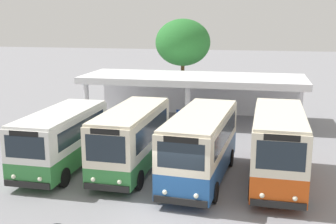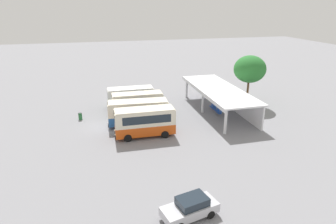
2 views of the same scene
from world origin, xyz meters
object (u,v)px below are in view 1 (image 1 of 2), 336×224
Objects in this scene: city_bus_second_in_row at (132,137)px; waiting_chair_middle_seat at (195,115)px; city_bus_middle_cream at (201,144)px; waiting_chair_end_by_column at (179,114)px; waiting_chair_far_end_seat at (220,116)px; waiting_chair_second_from_end at (187,115)px; waiting_chair_fifth_seat at (212,116)px; city_bus_fourth_amber at (278,145)px; waiting_chair_fourth_seat at (203,115)px; city_bus_nearest_orange at (62,138)px.

waiting_chair_middle_seat is at bearing 81.92° from city_bus_second_in_row.
city_bus_middle_cream reaches higher than waiting_chair_end_by_column.
city_bus_middle_cream reaches higher than waiting_chair_far_end_seat.
waiting_chair_second_from_end and waiting_chair_fifth_seat have the same top height.
waiting_chair_middle_seat is (-5.49, 11.15, -1.36)m from city_bus_fourth_amber.
city_bus_second_in_row is at bearing -98.08° from waiting_chair_middle_seat.
waiting_chair_fourth_seat and waiting_chair_fifth_seat have the same top height.
waiting_chair_fourth_seat is 1.00× the size of waiting_chair_fifth_seat.
city_bus_nearest_orange is 12.12m from waiting_chair_end_by_column.
city_bus_fourth_amber is (10.56, 0.28, 0.20)m from city_bus_nearest_orange.
waiting_chair_fifth_seat is (6.30, 11.41, -1.16)m from city_bus_nearest_orange.
waiting_chair_end_by_column is at bearing 105.66° from city_bus_middle_cream.
city_bus_middle_cream is 11.61m from waiting_chair_fourth_seat.
city_bus_fourth_amber reaches higher than waiting_chair_second_from_end.
waiting_chair_fifth_seat is (-4.26, 11.13, -1.36)m from city_bus_fourth_amber.
city_bus_second_in_row is 7.05m from city_bus_fourth_amber.
waiting_chair_middle_seat and waiting_chair_fourth_seat have the same top height.
waiting_chair_fourth_seat and waiting_chair_far_end_seat have the same top height.
waiting_chair_second_from_end and waiting_chair_middle_seat have the same top height.
city_bus_fourth_amber is 12.00m from waiting_chair_fifth_seat.
waiting_chair_second_from_end is at bearing 1.01° from waiting_chair_end_by_column.
city_bus_nearest_orange is 7.04m from city_bus_middle_cream.
city_bus_fourth_amber is at bearing -66.52° from waiting_chair_fourth_seat.
waiting_chair_second_from_end is at bearing -179.98° from waiting_chair_far_end_seat.
waiting_chair_fourth_seat is 1.23m from waiting_chair_far_end_seat.
city_bus_middle_cream is 11.46m from waiting_chair_fifth_seat.
city_bus_second_in_row reaches higher than waiting_chair_fifth_seat.
city_bus_nearest_orange is 0.98× the size of city_bus_fourth_amber.
city_bus_middle_cream reaches higher than waiting_chair_second_from_end.
city_bus_second_in_row is 8.25× the size of waiting_chair_fourth_seat.
waiting_chair_middle_seat is (0.61, -0.00, 0.00)m from waiting_chair_second_from_end.
city_bus_second_in_row is 8.25× the size of waiting_chair_far_end_seat.
waiting_chair_fourth_seat is (2.17, 11.02, -1.25)m from city_bus_second_in_row.
waiting_chair_end_by_column is 2.45m from waiting_chair_fifth_seat.
city_bus_fourth_amber is 12.50m from waiting_chair_middle_seat.
waiting_chair_far_end_seat is at bearing 58.86° from city_bus_nearest_orange.
waiting_chair_fourth_seat is at bearing 176.83° from waiting_chair_far_end_seat.
waiting_chair_fourth_seat is (-1.35, 11.46, -1.28)m from city_bus_middle_cream.
waiting_chair_middle_seat is (1.22, 0.01, 0.00)m from waiting_chair_end_by_column.
city_bus_nearest_orange is at bearing -113.93° from waiting_chair_middle_seat.
city_bus_fourth_amber reaches higher than waiting_chair_end_by_column.
waiting_chair_middle_seat is (1.56, 10.95, -1.25)m from city_bus_second_in_row.
waiting_chair_middle_seat is 0.62m from waiting_chair_fourth_seat.
city_bus_second_in_row is 11.30m from waiting_chair_fourth_seat.
waiting_chair_end_by_column and waiting_chair_far_end_seat have the same top height.
city_bus_fourth_amber is at bearing -71.88° from waiting_chair_far_end_seat.
waiting_chair_fifth_seat is at bearing -0.86° from waiting_chair_second_from_end.
waiting_chair_fifth_seat is at bearing 93.73° from city_bus_middle_cream.
waiting_chair_middle_seat is 1.00× the size of waiting_chair_far_end_seat.
city_bus_second_in_row reaches higher than waiting_chair_middle_seat.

